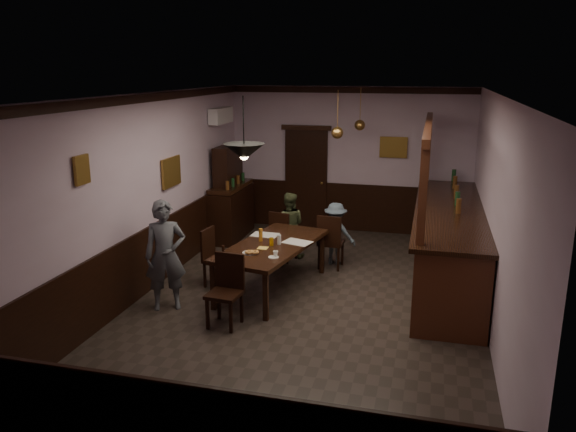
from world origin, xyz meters
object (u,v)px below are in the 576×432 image
(chair_near, at_px, (227,287))
(pendant_brass_mid, at_px, (337,133))
(chair_far_left, at_px, (282,234))
(person_standing, at_px, (165,255))
(chair_far_right, at_px, (330,239))
(coffee_cup, at_px, (276,253))
(bar_counter, at_px, (448,243))
(person_seated_left, at_px, (289,225))
(sideboard, at_px, (231,201))
(pendant_brass_far, at_px, (360,125))
(pendant_iron, at_px, (244,152))
(dining_table, at_px, (272,248))
(soda_can, at_px, (271,242))
(chair_side, at_px, (214,255))
(person_seated_right, at_px, (335,234))

(chair_near, bearing_deg, pendant_brass_mid, 75.77)
(chair_far_left, height_order, person_standing, person_standing)
(chair_far_right, distance_m, pendant_brass_mid, 1.80)
(chair_far_left, xyz_separation_m, pendant_brass_mid, (0.93, 0.13, 1.80))
(person_standing, distance_m, coffee_cup, 1.55)
(person_standing, relative_size, coffee_cup, 19.82)
(bar_counter, bearing_deg, coffee_cup, -145.33)
(person_seated_left, distance_m, sideboard, 1.70)
(bar_counter, distance_m, pendant_brass_far, 2.95)
(pendant_brass_far, bearing_deg, person_standing, -119.50)
(chair_far_right, bearing_deg, pendant_brass_far, -95.20)
(pendant_iron, xyz_separation_m, pendant_brass_mid, (0.88, 2.26, 0.03))
(sideboard, bearing_deg, chair_near, -70.72)
(chair_far_right, distance_m, pendant_brass_far, 2.46)
(dining_table, xyz_separation_m, pendant_iron, (-0.15, -0.79, 1.58))
(bar_counter, bearing_deg, pendant_brass_mid, 168.39)
(chair_far_right, xyz_separation_m, soda_can, (-0.68, -1.25, 0.29))
(chair_far_left, xyz_separation_m, chair_far_right, (0.90, -0.18, 0.02))
(sideboard, xyz_separation_m, pendant_iron, (1.44, -3.29, 1.52))
(chair_side, xyz_separation_m, coffee_cup, (1.16, -0.55, 0.30))
(person_standing, bearing_deg, bar_counter, 1.20)
(soda_can, relative_size, pendant_brass_mid, 0.15)
(chair_far_left, height_order, soda_can, chair_far_left)
(person_seated_right, height_order, soda_can, person_seated_right)
(pendant_iron, bearing_deg, chair_near, -101.83)
(bar_counter, bearing_deg, chair_far_right, 177.71)
(chair_far_right, height_order, sideboard, sideboard)
(bar_counter, relative_size, pendant_brass_mid, 5.59)
(person_seated_right, relative_size, pendant_iron, 1.30)
(chair_side, relative_size, sideboard, 0.49)
(chair_far_right, xyz_separation_m, pendant_brass_mid, (0.03, 0.31, 1.77))
(chair_far_right, relative_size, pendant_iron, 1.13)
(pendant_brass_far, bearing_deg, pendant_iron, -106.49)
(dining_table, xyz_separation_m, person_seated_left, (-0.15, 1.61, -0.09))
(chair_far_right, height_order, person_standing, person_standing)
(chair_far_left, xyz_separation_m, pendant_iron, (0.05, -2.12, 1.76))
(person_standing, bearing_deg, dining_table, 11.68)
(chair_far_right, xyz_separation_m, person_standing, (-1.96, -2.19, 0.27))
(person_standing, bearing_deg, person_seated_right, 23.53)
(chair_far_right, relative_size, pendant_brass_far, 1.18)
(person_seated_right, distance_m, coffee_cup, 2.09)
(chair_near, relative_size, bar_counter, 0.21)
(chair_side, relative_size, bar_counter, 0.20)
(sideboard, relative_size, pendant_brass_far, 2.30)
(soda_can, bearing_deg, chair_near, -102.72)
(sideboard, relative_size, pendant_iron, 2.21)
(coffee_cup, relative_size, pendant_brass_far, 0.10)
(pendant_brass_mid, bearing_deg, pendant_brass_far, 81.71)
(chair_far_left, bearing_deg, bar_counter, -170.57)
(person_seated_left, distance_m, soda_can, 1.71)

